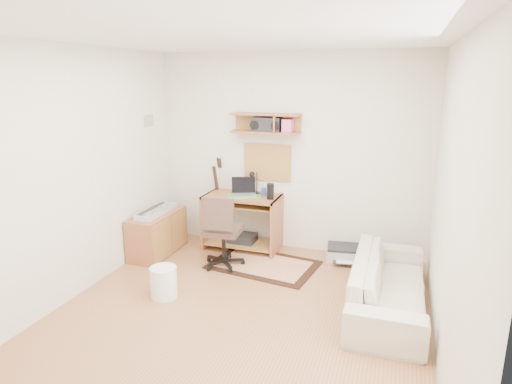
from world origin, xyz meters
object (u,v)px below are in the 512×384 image
(task_chair, at_px, (223,230))
(sofa, at_px, (389,276))
(cabinet, at_px, (157,233))
(printer, at_px, (345,253))
(desk, at_px, (242,222))

(task_chair, distance_m, sofa, 2.02)
(cabinet, height_order, printer, cabinet)
(printer, bearing_deg, task_chair, -162.14)
(desk, relative_size, printer, 2.19)
(printer, height_order, sofa, sofa)
(desk, height_order, sofa, desk)
(cabinet, bearing_deg, printer, 13.34)
(cabinet, height_order, sofa, sofa)
(cabinet, distance_m, sofa, 3.01)
(cabinet, xyz_separation_m, sofa, (2.96, -0.52, 0.08))
(task_chair, height_order, cabinet, task_chair)
(cabinet, distance_m, printer, 2.46)
(desk, xyz_separation_m, sofa, (1.95, -1.03, -0.02))
(task_chair, relative_size, sofa, 0.52)
(printer, distance_m, sofa, 1.26)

